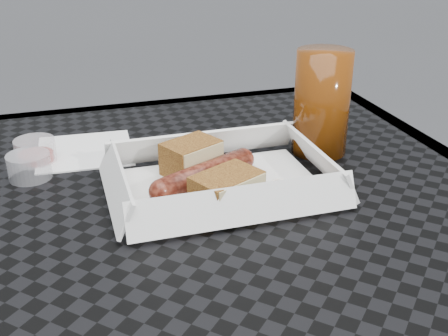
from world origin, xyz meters
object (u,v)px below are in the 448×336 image
drink_glass (322,103)px  bratwurst (204,175)px  patio_table (170,287)px  food_tray (221,187)px

drink_glass → bratwurst: bearing=-160.4°
patio_table → food_tray: bearing=39.2°
food_tray → drink_glass: 0.18m
bratwurst → drink_glass: bearing=19.6°
food_tray → drink_glass: (0.15, 0.07, 0.06)m
bratwurst → drink_glass: (0.17, 0.06, 0.05)m
patio_table → drink_glass: size_ratio=6.01×
patio_table → bratwurst: size_ratio=5.87×
bratwurst → food_tray: bearing=-14.0°
patio_table → drink_glass: (0.23, 0.13, 0.14)m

